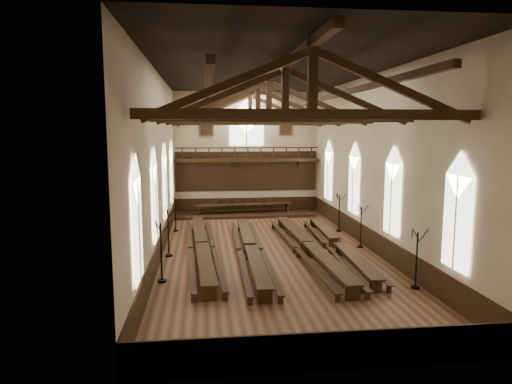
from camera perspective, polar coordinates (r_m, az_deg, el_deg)
ground at (r=26.13m, az=1.55°, el=-7.52°), size 26.00×26.00×0.00m
room_walls at (r=25.20m, az=1.60°, el=6.79°), size 26.00×26.00×26.00m
wainscot_band at (r=25.98m, az=1.55°, el=-6.24°), size 12.00×26.00×1.20m
side_windows at (r=25.40m, az=1.58°, el=0.65°), size 11.85×19.80×4.50m
end_window at (r=38.01m, az=-1.18°, el=8.28°), size 2.80×0.12×3.80m
minstrels_gallery at (r=37.89m, az=-1.14°, el=3.26°), size 11.80×1.24×3.70m
portraits at (r=38.01m, az=-1.18°, el=8.10°), size 7.75×0.09×1.45m
roof_trusses at (r=25.23m, az=1.62°, el=10.78°), size 11.70×25.70×2.80m
refectory_row_a at (r=25.52m, az=-6.80°, el=-6.66°), size 1.85×14.54×0.76m
refectory_row_b at (r=24.99m, az=-0.67°, el=-6.95°), size 1.61×14.32×0.74m
refectory_row_c at (r=25.57m, az=6.49°, el=-6.61°), size 1.79×14.59×0.77m
refectory_row_d at (r=26.44m, az=10.13°, el=-6.33°), size 1.65×13.88×0.69m
dais at (r=37.11m, az=-1.56°, el=-2.75°), size 11.40×3.18×0.21m
high_table at (r=36.98m, az=-1.56°, el=-1.65°), size 7.86×1.53×0.73m
high_chairs at (r=37.75m, az=-1.66°, el=-1.50°), size 4.99×0.49×1.09m
candelabrum_left_near at (r=21.36m, az=-11.73°, el=-8.74°), size 0.79×0.89×2.90m
candelabrum_left_mid at (r=25.53m, az=-10.87°, el=-6.07°), size 0.79×0.84×2.78m
candelabrum_left_far at (r=31.66m, az=-10.04°, el=-3.51°), size 0.69×0.76×2.49m
candelabrum_right_near at (r=21.32m, az=19.37°, el=-9.25°), size 0.74×0.82×2.67m
candelabrum_right_mid at (r=27.63m, az=12.95°, el=-5.21°), size 0.70×0.79×2.56m
candelabrum_right_far at (r=31.63m, az=10.35°, el=-3.45°), size 0.77×0.79×2.64m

